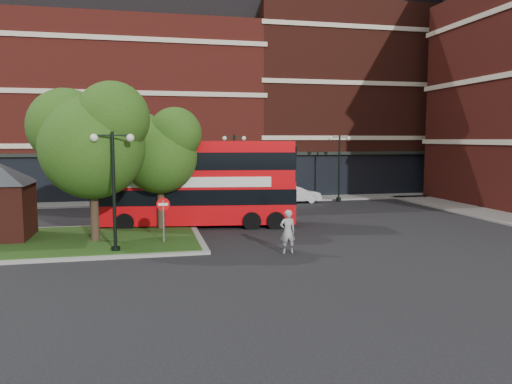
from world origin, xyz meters
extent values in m
plane|color=black|center=(0.00, 0.00, 0.00)|extent=(120.00, 120.00, 0.00)
cube|color=slate|center=(0.00, 16.50, 0.06)|extent=(44.00, 3.00, 0.12)
cube|color=maroon|center=(-8.00, 24.00, 7.00)|extent=(26.00, 12.00, 14.00)
cube|color=#471911|center=(14.00, 24.00, 8.00)|extent=(18.00, 12.00, 16.00)
cube|color=gray|center=(-8.00, 3.00, 0.06)|extent=(12.60, 7.60, 0.12)
cube|color=#19380F|center=(-8.00, 3.00, 0.07)|extent=(12.00, 7.00, 0.15)
cylinder|color=#2D2116|center=(-6.50, 2.50, 1.96)|extent=(0.36, 0.36, 3.92)
sphere|color=#244B12|center=(-6.50, 2.50, 4.34)|extent=(4.60, 4.60, 4.60)
sphere|color=#244B12|center=(-7.65, 3.19, 5.25)|extent=(3.45, 3.45, 3.45)
sphere|color=#244B12|center=(-5.58, 2.04, 5.60)|extent=(3.22, 3.22, 3.22)
cylinder|color=#2D2116|center=(-3.50, 5.00, 1.74)|extent=(0.36, 0.36, 3.47)
sphere|color=#244B12|center=(-3.50, 5.00, 3.84)|extent=(3.80, 3.80, 3.80)
sphere|color=#244B12|center=(-4.45, 5.57, 4.65)|extent=(2.85, 2.85, 2.85)
sphere|color=#244B12|center=(-2.74, 4.62, 4.96)|extent=(2.66, 2.66, 2.66)
cylinder|color=black|center=(-5.50, 0.20, 2.50)|extent=(0.14, 0.14, 5.00)
cylinder|color=black|center=(-5.50, 0.20, 0.15)|extent=(0.36, 0.36, 0.30)
cube|color=black|center=(-5.50, 0.20, 4.85)|extent=(1.40, 0.06, 0.06)
sphere|color=#F2EACC|center=(-6.20, 0.20, 4.75)|extent=(0.32, 0.32, 0.32)
sphere|color=#F2EACC|center=(-4.80, 0.20, 4.75)|extent=(0.32, 0.32, 0.32)
cylinder|color=black|center=(2.00, 14.50, 2.50)|extent=(0.14, 0.14, 5.00)
cylinder|color=black|center=(2.00, 14.50, 0.15)|extent=(0.36, 0.36, 0.30)
cube|color=black|center=(2.00, 14.50, 4.85)|extent=(1.40, 0.06, 0.06)
sphere|color=#F2EACC|center=(1.30, 14.50, 4.75)|extent=(0.32, 0.32, 0.32)
sphere|color=#F2EACC|center=(2.70, 14.50, 4.75)|extent=(0.32, 0.32, 0.32)
cylinder|color=black|center=(10.00, 14.50, 2.50)|extent=(0.14, 0.14, 5.00)
cylinder|color=black|center=(10.00, 14.50, 0.15)|extent=(0.36, 0.36, 0.30)
cube|color=black|center=(10.00, 14.50, 4.85)|extent=(1.40, 0.06, 0.06)
sphere|color=#F2EACC|center=(9.30, 14.50, 4.75)|extent=(0.32, 0.32, 0.32)
sphere|color=#F2EACC|center=(10.70, 14.50, 4.75)|extent=(0.32, 0.32, 0.32)
cube|color=red|center=(-1.61, 6.07, 1.44)|extent=(10.79, 3.88, 2.02)
cube|color=red|center=(-1.61, 6.07, 3.46)|extent=(10.69, 3.84, 2.02)
cube|color=black|center=(-1.61, 6.07, 3.56)|extent=(10.79, 3.88, 0.91)
cube|color=silver|center=(-1.79, 4.85, 2.50)|extent=(7.84, 1.16, 0.53)
imported|color=gray|center=(1.43, -1.23, 0.91)|extent=(0.68, 0.46, 1.82)
imported|color=#B8BABF|center=(-2.99, 16.00, 0.71)|extent=(4.34, 2.09, 1.43)
imported|color=silver|center=(6.53, 14.50, 0.64)|extent=(3.88, 1.41, 1.27)
cylinder|color=slate|center=(-3.50, 1.50, 1.01)|extent=(0.07, 0.07, 2.02)
cylinder|color=red|center=(-3.50, 1.50, 1.83)|extent=(0.59, 0.10, 0.59)
cube|color=white|center=(-3.50, 1.50, 1.83)|extent=(0.41, 0.07, 0.11)
camera|label=1|loc=(-4.22, -20.70, 4.70)|focal=35.00mm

